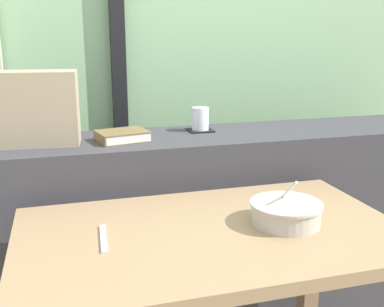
% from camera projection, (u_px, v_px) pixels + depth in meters
% --- Properties ---
extents(outdoor_backdrop, '(4.80, 0.08, 2.80)m').
position_uv_depth(outdoor_backdrop, '(138.00, 1.00, 2.29)').
color(outdoor_backdrop, '#8EBC89').
rests_on(outdoor_backdrop, ground).
extents(window_divider_post, '(0.07, 0.05, 2.60)m').
position_uv_depth(window_divider_post, '(117.00, 21.00, 2.22)').
color(window_divider_post, black).
rests_on(window_divider_post, ground).
extents(dark_console_ledge, '(2.80, 0.39, 0.86)m').
position_uv_depth(dark_console_ledge, '(174.00, 238.00, 1.89)').
color(dark_console_ledge, '#38383D').
rests_on(dark_console_ledge, ground).
extents(breakfast_table, '(1.07, 0.64, 0.71)m').
position_uv_depth(breakfast_table, '(211.00, 269.00, 1.31)').
color(breakfast_table, '#826849').
rests_on(breakfast_table, ground).
extents(coaster_square, '(0.10, 0.10, 0.00)m').
position_uv_depth(coaster_square, '(200.00, 130.00, 1.88)').
color(coaster_square, black).
rests_on(coaster_square, dark_console_ledge).
extents(juice_glass, '(0.07, 0.07, 0.09)m').
position_uv_depth(juice_glass, '(200.00, 120.00, 1.87)').
color(juice_glass, white).
rests_on(juice_glass, coaster_square).
extents(closed_book, '(0.20, 0.17, 0.04)m').
position_uv_depth(closed_book, '(122.00, 136.00, 1.70)').
color(closed_book, brown).
rests_on(closed_book, dark_console_ledge).
extents(throw_pillow, '(0.33, 0.17, 0.26)m').
position_uv_depth(throw_pillow, '(31.00, 109.00, 1.62)').
color(throw_pillow, tan).
rests_on(throw_pillow, dark_console_ledge).
extents(soup_bowl, '(0.21, 0.21, 0.14)m').
position_uv_depth(soup_bowl, '(286.00, 213.00, 1.31)').
color(soup_bowl, '#BCB7A8').
rests_on(soup_bowl, breakfast_table).
extents(fork_utensil, '(0.03, 0.17, 0.01)m').
position_uv_depth(fork_utensil, '(103.00, 238.00, 1.22)').
color(fork_utensil, silver).
rests_on(fork_utensil, breakfast_table).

